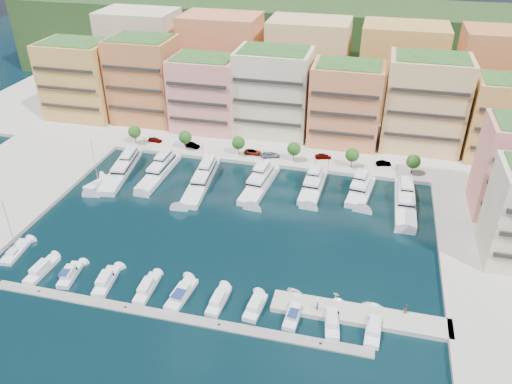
% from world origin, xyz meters
% --- Properties ---
extents(ground, '(400.00, 400.00, 0.00)m').
position_xyz_m(ground, '(0.00, 0.00, 0.00)').
color(ground, black).
rests_on(ground, ground).
extents(north_quay, '(220.00, 64.00, 2.00)m').
position_xyz_m(north_quay, '(0.00, 62.00, 0.00)').
color(north_quay, '#9E998E').
rests_on(north_quay, ground).
extents(hillside, '(240.00, 40.00, 58.00)m').
position_xyz_m(hillside, '(0.00, 110.00, 0.00)').
color(hillside, '#203214').
rests_on(hillside, ground).
extents(south_pontoon, '(72.00, 2.20, 0.35)m').
position_xyz_m(south_pontoon, '(-3.00, -30.00, 0.00)').
color(south_pontoon, gray).
rests_on(south_pontoon, ground).
extents(finger_pier, '(32.00, 5.00, 2.00)m').
position_xyz_m(finger_pier, '(30.00, -22.00, 0.00)').
color(finger_pier, '#9E998E').
rests_on(finger_pier, ground).
extents(apartment_0, '(22.00, 16.50, 24.80)m').
position_xyz_m(apartment_0, '(-66.00, 49.99, 13.31)').
color(apartment_0, '#C18B46').
rests_on(apartment_0, north_quay).
extents(apartment_1, '(20.00, 16.50, 26.80)m').
position_xyz_m(apartment_1, '(-44.00, 51.99, 14.31)').
color(apartment_1, '#BD6D3F').
rests_on(apartment_1, north_quay).
extents(apartment_2, '(20.00, 15.50, 22.80)m').
position_xyz_m(apartment_2, '(-23.00, 49.99, 12.31)').
color(apartment_2, '#E58C7F').
rests_on(apartment_2, north_quay).
extents(apartment_3, '(22.00, 16.50, 25.80)m').
position_xyz_m(apartment_3, '(-2.00, 51.99, 13.81)').
color(apartment_3, beige).
rests_on(apartment_3, north_quay).
extents(apartment_4, '(20.00, 15.50, 23.80)m').
position_xyz_m(apartment_4, '(20.00, 49.99, 12.81)').
color(apartment_4, '#DA7E51').
rests_on(apartment_4, north_quay).
extents(apartment_5, '(22.00, 16.50, 26.80)m').
position_xyz_m(apartment_5, '(42.00, 51.99, 14.31)').
color(apartment_5, tan).
rests_on(apartment_5, north_quay).
extents(apartment_6, '(20.00, 15.50, 22.80)m').
position_xyz_m(apartment_6, '(64.00, 49.99, 12.31)').
color(apartment_6, '#C18B46').
rests_on(apartment_6, north_quay).
extents(backblock_0, '(26.00, 18.00, 30.00)m').
position_xyz_m(backblock_0, '(-55.00, 74.00, 16.00)').
color(backblock_0, beige).
rests_on(backblock_0, north_quay).
extents(backblock_1, '(26.00, 18.00, 30.00)m').
position_xyz_m(backblock_1, '(-25.00, 74.00, 16.00)').
color(backblock_1, '#DA7E51').
rests_on(backblock_1, north_quay).
extents(backblock_2, '(26.00, 18.00, 30.00)m').
position_xyz_m(backblock_2, '(5.00, 74.00, 16.00)').
color(backblock_2, tan).
rests_on(backblock_2, north_quay).
extents(backblock_3, '(26.00, 18.00, 30.00)m').
position_xyz_m(backblock_3, '(35.00, 74.00, 16.00)').
color(backblock_3, '#C18B46').
rests_on(backblock_3, north_quay).
extents(backblock_4, '(26.00, 18.00, 30.00)m').
position_xyz_m(backblock_4, '(65.00, 74.00, 16.00)').
color(backblock_4, '#BD6D3F').
rests_on(backblock_4, north_quay).
extents(tree_0, '(3.80, 3.80, 5.65)m').
position_xyz_m(tree_0, '(-40.00, 33.50, 4.74)').
color(tree_0, '#473323').
rests_on(tree_0, north_quay).
extents(tree_1, '(3.80, 3.80, 5.65)m').
position_xyz_m(tree_1, '(-24.00, 33.50, 4.74)').
color(tree_1, '#473323').
rests_on(tree_1, north_quay).
extents(tree_2, '(3.80, 3.80, 5.65)m').
position_xyz_m(tree_2, '(-8.00, 33.50, 4.74)').
color(tree_2, '#473323').
rests_on(tree_2, north_quay).
extents(tree_3, '(3.80, 3.80, 5.65)m').
position_xyz_m(tree_3, '(8.00, 33.50, 4.74)').
color(tree_3, '#473323').
rests_on(tree_3, north_quay).
extents(tree_4, '(3.80, 3.80, 5.65)m').
position_xyz_m(tree_4, '(24.00, 33.50, 4.74)').
color(tree_4, '#473323').
rests_on(tree_4, north_quay).
extents(tree_5, '(3.80, 3.80, 5.65)m').
position_xyz_m(tree_5, '(40.00, 33.50, 4.74)').
color(tree_5, '#473323').
rests_on(tree_5, north_quay).
extents(lamppost_0, '(0.30, 0.30, 4.20)m').
position_xyz_m(lamppost_0, '(-36.00, 31.20, 3.83)').
color(lamppost_0, black).
rests_on(lamppost_0, north_quay).
extents(lamppost_1, '(0.30, 0.30, 4.20)m').
position_xyz_m(lamppost_1, '(-18.00, 31.20, 3.83)').
color(lamppost_1, black).
rests_on(lamppost_1, north_quay).
extents(lamppost_2, '(0.30, 0.30, 4.20)m').
position_xyz_m(lamppost_2, '(0.00, 31.20, 3.83)').
color(lamppost_2, black).
rests_on(lamppost_2, north_quay).
extents(lamppost_3, '(0.30, 0.30, 4.20)m').
position_xyz_m(lamppost_3, '(18.00, 31.20, 3.83)').
color(lamppost_3, black).
rests_on(lamppost_3, north_quay).
extents(lamppost_4, '(0.30, 0.30, 4.20)m').
position_xyz_m(lamppost_4, '(36.00, 31.20, 3.83)').
color(lamppost_4, black).
rests_on(lamppost_4, north_quay).
extents(yacht_0, '(8.21, 24.80, 7.30)m').
position_xyz_m(yacht_0, '(-36.58, 17.83, 1.21)').
color(yacht_0, silver).
rests_on(yacht_0, ground).
extents(yacht_1, '(4.81, 21.21, 7.30)m').
position_xyz_m(yacht_1, '(-26.15, 19.26, 1.09)').
color(yacht_1, silver).
rests_on(yacht_1, ground).
extents(yacht_2, '(6.54, 25.19, 7.30)m').
position_xyz_m(yacht_2, '(-13.55, 17.59, 1.21)').
color(yacht_2, silver).
rests_on(yacht_2, ground).
extents(yacht_3, '(6.76, 21.02, 7.30)m').
position_xyz_m(yacht_3, '(1.74, 19.54, 1.21)').
color(yacht_3, silver).
rests_on(yacht_3, ground).
extents(yacht_4, '(5.52, 17.26, 7.30)m').
position_xyz_m(yacht_4, '(15.37, 21.14, 1.09)').
color(yacht_4, silver).
rests_on(yacht_4, ground).
extents(yacht_5, '(6.93, 15.90, 7.30)m').
position_xyz_m(yacht_5, '(27.41, 21.96, 1.21)').
color(yacht_5, silver).
rests_on(yacht_5, ground).
extents(yacht_6, '(4.99, 21.68, 7.30)m').
position_xyz_m(yacht_6, '(38.24, 19.09, 1.21)').
color(yacht_6, silver).
rests_on(yacht_6, ground).
extents(cruiser_0, '(2.89, 8.88, 2.55)m').
position_xyz_m(cruiser_0, '(-33.04, -24.60, 0.55)').
color(cruiser_0, silver).
rests_on(cruiser_0, ground).
extents(cruiser_1, '(3.45, 7.78, 2.66)m').
position_xyz_m(cruiser_1, '(-26.67, -24.60, 0.57)').
color(cruiser_1, silver).
rests_on(cruiser_1, ground).
extents(cruiser_2, '(3.63, 8.73, 2.55)m').
position_xyz_m(cruiser_2, '(-18.80, -24.59, 0.55)').
color(cruiser_2, silver).
rests_on(cruiser_2, ground).
extents(cruiser_3, '(2.65, 8.61, 2.55)m').
position_xyz_m(cruiser_3, '(-10.15, -24.59, 0.55)').
color(cruiser_3, silver).
rests_on(cruiser_3, ground).
extents(cruiser_4, '(3.77, 9.23, 2.66)m').
position_xyz_m(cruiser_4, '(-3.15, -24.62, 0.57)').
color(cruiser_4, silver).
rests_on(cruiser_4, ground).
extents(cruiser_5, '(2.92, 8.04, 2.55)m').
position_xyz_m(cruiser_5, '(4.22, -24.59, 0.55)').
color(cruiser_5, silver).
rests_on(cruiser_5, ground).
extents(cruiser_6, '(3.26, 7.30, 2.55)m').
position_xyz_m(cruiser_6, '(11.22, -24.58, 0.55)').
color(cruiser_6, silver).
rests_on(cruiser_6, ground).
extents(cruiser_7, '(2.91, 8.03, 2.66)m').
position_xyz_m(cruiser_7, '(18.40, -24.60, 0.57)').
color(cruiser_7, silver).
rests_on(cruiser_7, ground).
extents(cruiser_8, '(3.50, 9.07, 2.55)m').
position_xyz_m(cruiser_8, '(25.29, -24.60, 0.55)').
color(cruiser_8, silver).
rests_on(cruiser_8, ground).
extents(cruiser_9, '(3.03, 9.10, 2.55)m').
position_xyz_m(cruiser_9, '(32.55, -24.60, 0.55)').
color(cruiser_9, silver).
rests_on(cruiser_9, ground).
extents(sailboat_2, '(5.22, 8.46, 13.20)m').
position_xyz_m(sailboat_2, '(-39.63, 9.88, 0.32)').
color(sailboat_2, silver).
rests_on(sailboat_2, ground).
extents(sailboat_0, '(3.72, 8.70, 13.20)m').
position_xyz_m(sailboat_0, '(-42.08, -20.62, 0.31)').
color(sailboat_0, silver).
rests_on(sailboat_0, ground).
extents(tender_2, '(3.94, 2.86, 0.80)m').
position_xyz_m(tender_2, '(32.21, -18.99, 0.40)').
color(tender_2, white).
rests_on(tender_2, ground).
extents(tender_0, '(4.02, 3.41, 0.71)m').
position_xyz_m(tender_0, '(17.65, -18.72, 0.35)').
color(tender_0, white).
rests_on(tender_0, ground).
extents(tender_1, '(1.69, 1.59, 0.71)m').
position_xyz_m(tender_1, '(25.33, -17.35, 0.36)').
color(tender_1, beige).
rests_on(tender_1, ground).
extents(car_0, '(4.35, 2.08, 1.43)m').
position_xyz_m(car_0, '(-34.72, 35.75, 1.72)').
color(car_0, gray).
rests_on(car_0, north_quay).
extents(car_1, '(4.75, 2.39, 1.49)m').
position_xyz_m(car_1, '(-22.47, 34.74, 1.75)').
color(car_1, gray).
rests_on(car_1, north_quay).
extents(car_2, '(4.92, 2.29, 1.36)m').
position_xyz_m(car_2, '(-4.03, 34.81, 1.68)').
color(car_2, gray).
rests_on(car_2, north_quay).
extents(car_3, '(5.87, 4.00, 1.58)m').
position_xyz_m(car_3, '(1.11, 34.09, 1.79)').
color(car_3, gray).
rests_on(car_3, north_quay).
extents(car_4, '(4.85, 2.93, 1.55)m').
position_xyz_m(car_4, '(15.87, 36.96, 1.77)').
color(car_4, gray).
rests_on(car_4, north_quay).
extents(car_5, '(4.32, 2.37, 1.35)m').
position_xyz_m(car_5, '(32.60, 36.69, 1.68)').
color(car_5, gray).
rests_on(car_5, north_quay).
extents(person_0, '(0.59, 0.76, 1.85)m').
position_xyz_m(person_0, '(22.39, -22.98, 1.92)').
color(person_0, '#242A49').
rests_on(person_0, finger_pier).
extents(person_1, '(1.08, 0.92, 1.95)m').
position_xyz_m(person_1, '(37.75, -20.00, 1.98)').
color(person_1, '#493B2B').
rests_on(person_1, finger_pier).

